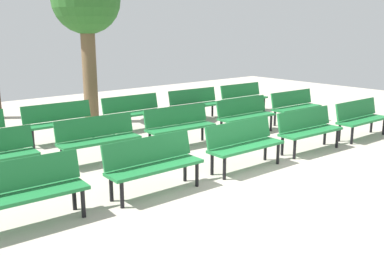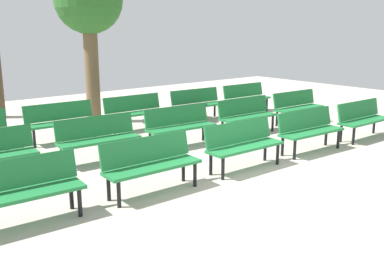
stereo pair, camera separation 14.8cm
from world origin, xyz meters
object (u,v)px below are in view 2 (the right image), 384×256
(bench_r2_c2, at_px, (135,110))
(bench_r1_c3, at_px, (246,113))
(bench_r0_c4, at_px, (362,117))
(bench_r2_c1, at_px, (61,119))
(bench_r0_c3, at_px, (309,128))
(bench_r1_c4, at_px, (297,105))
(bench_r0_c0, at_px, (20,188))
(bench_r0_c2, at_px, (243,142))
(bench_r1_c2, at_px, (180,124))
(bench_r2_c3, at_px, (197,103))
(bench_r0_c1, at_px, (151,161))
(tree_0, at_px, (88,4))
(bench_r1_c1, at_px, (98,136))
(bench_r2_c4, at_px, (246,96))

(bench_r2_c2, bearing_deg, bench_r1_c3, -46.03)
(bench_r0_c4, xyz_separation_m, bench_r2_c1, (-5.60, 4.25, 0.00))
(bench_r0_c3, height_order, bench_r1_c4, same)
(bench_r0_c0, relative_size, bench_r0_c2, 1.01)
(bench_r1_c4, bearing_deg, bench_r0_c4, -91.91)
(bench_r2_c1, bearing_deg, bench_r2_c2, -0.60)
(bench_r1_c3, xyz_separation_m, bench_r2_c2, (-1.90, 2.10, 0.00))
(bench_r0_c3, height_order, bench_r1_c2, same)
(bench_r1_c4, bearing_deg, bench_r0_c2, -153.11)
(bench_r2_c3, bearing_deg, bench_r0_c1, -134.18)
(bench_r0_c2, relative_size, tree_0, 0.38)
(bench_r1_c4, height_order, tree_0, tree_0)
(bench_r1_c2, bearing_deg, bench_r2_c2, 92.33)
(bench_r0_c0, xyz_separation_m, bench_r0_c2, (3.93, -0.22, 0.00))
(bench_r2_c1, relative_size, tree_0, 0.39)
(bench_r0_c1, distance_m, bench_r1_c1, 2.02)
(bench_r0_c3, distance_m, bench_r1_c1, 4.35)
(bench_r0_c0, relative_size, bench_r2_c3, 1.00)
(bench_r0_c2, xyz_separation_m, bench_r2_c2, (0.14, 3.97, 0.00))
(bench_r0_c4, relative_size, bench_r1_c2, 0.99)
(bench_r0_c0, distance_m, tree_0, 6.97)
(bench_r0_c3, height_order, bench_r0_c4, same)
(bench_r2_c3, bearing_deg, bench_r2_c2, -179.82)
(bench_r1_c1, distance_m, bench_r2_c2, 2.72)
(bench_r0_c4, distance_m, bench_r2_c4, 3.97)
(bench_r2_c4, bearing_deg, bench_r0_c0, -154.00)
(bench_r0_c0, xyz_separation_m, tree_0, (3.69, 5.28, 2.66))
(bench_r0_c2, relative_size, bench_r0_c3, 0.99)
(bench_r0_c2, relative_size, bench_r2_c4, 1.00)
(bench_r2_c1, distance_m, bench_r2_c4, 5.81)
(bench_r2_c1, relative_size, bench_r2_c2, 1.00)
(bench_r1_c3, height_order, bench_r1_c4, same)
(bench_r0_c0, bearing_deg, bench_r2_c2, 46.01)
(bench_r2_c4, bearing_deg, bench_r2_c1, 179.09)
(bench_r1_c1, relative_size, bench_r1_c3, 1.01)
(bench_r0_c1, relative_size, bench_r1_c1, 0.99)
(bench_r0_c3, bearing_deg, tree_0, 114.54)
(bench_r1_c1, distance_m, bench_r2_c3, 4.35)
(bench_r1_c1, relative_size, bench_r1_c4, 1.00)
(bench_r0_c1, distance_m, bench_r1_c2, 2.78)
(bench_r0_c4, distance_m, bench_r1_c3, 2.72)
(bench_r0_c1, bearing_deg, bench_r2_c4, 33.05)
(bench_r1_c1, bearing_deg, bench_r0_c4, -18.53)
(bench_r1_c2, distance_m, bench_r1_c3, 1.98)
(bench_r1_c3, bearing_deg, bench_r0_c2, -135.21)
(bench_r0_c0, bearing_deg, tree_0, 58.41)
(bench_r2_c3, distance_m, tree_0, 3.92)
(bench_r1_c3, bearing_deg, tree_0, 124.44)
(bench_r0_c0, distance_m, bench_r1_c3, 6.20)
(bench_r0_c1, xyz_separation_m, bench_r0_c3, (3.88, -0.16, 0.00))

